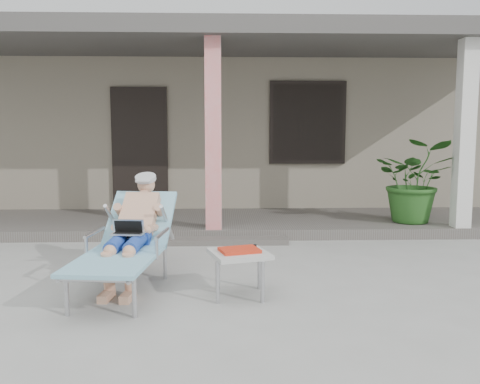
{
  "coord_description": "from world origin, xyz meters",
  "views": [
    {
      "loc": [
        0.13,
        -4.85,
        1.51
      ],
      "look_at": [
        0.31,
        0.6,
        0.85
      ],
      "focal_mm": 38.0,
      "sensor_mm": 36.0,
      "label": 1
    }
  ],
  "objects": [
    {
      "name": "ground",
      "position": [
        0.0,
        0.0,
        0.0
      ],
      "size": [
        60.0,
        60.0,
        0.0
      ],
      "primitive_type": "plane",
      "color": "#9E9E99",
      "rests_on": "ground"
    },
    {
      "name": "house",
      "position": [
        0.0,
        6.5,
        1.67
      ],
      "size": [
        10.4,
        5.4,
        3.3
      ],
      "color": "gray",
      "rests_on": "ground"
    },
    {
      "name": "porch_deck",
      "position": [
        0.0,
        3.0,
        0.07
      ],
      "size": [
        10.0,
        2.0,
        0.15
      ],
      "primitive_type": "cube",
      "color": "#605B56",
      "rests_on": "ground"
    },
    {
      "name": "porch_overhang",
      "position": [
        0.0,
        2.95,
        2.79
      ],
      "size": [
        10.0,
        2.3,
        2.85
      ],
      "color": "silver",
      "rests_on": "porch_deck"
    },
    {
      "name": "porch_step",
      "position": [
        0.0,
        1.85,
        0.04
      ],
      "size": [
        2.0,
        0.3,
        0.07
      ],
      "primitive_type": "cube",
      "color": "#605B56",
      "rests_on": "ground"
    },
    {
      "name": "lounger",
      "position": [
        -0.77,
        0.01,
        0.7
      ],
      "size": [
        0.85,
        1.81,
        1.14
      ],
      "rotation": [
        0.0,
        0.0,
        -0.11
      ],
      "color": "#B7B7BC",
      "rests_on": "ground"
    },
    {
      "name": "side_table",
      "position": [
        0.28,
        -0.33,
        0.37
      ],
      "size": [
        0.62,
        0.62,
        0.44
      ],
      "rotation": [
        0.0,
        0.0,
        0.29
      ],
      "color": "#B6B6B1",
      "rests_on": "ground"
    },
    {
      "name": "potted_palm",
      "position": [
        2.99,
        2.56,
        0.77
      ],
      "size": [
        1.39,
        1.3,
        1.24
      ],
      "primitive_type": "imported",
      "rotation": [
        0.0,
        0.0,
        -0.36
      ],
      "color": "#26591E",
      "rests_on": "porch_deck"
    }
  ]
}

